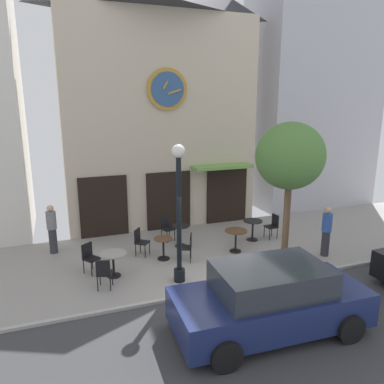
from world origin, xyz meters
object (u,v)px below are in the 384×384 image
Objects in this scene: cafe_chair_facing_street at (89,256)px; cafe_chair_curbside at (104,272)px; cafe_chair_near_tree at (140,240)px; pedestrian_grey at (52,228)px; parked_car_navy at (270,299)px; cafe_table_center at (113,259)px; street_tree at (290,157)px; cafe_table_near_door at (253,226)px; cafe_chair_corner at (167,226)px; pedestrian_blue at (326,231)px; cafe_table_center_left at (163,245)px; cafe_chair_by_entrance at (188,245)px; cafe_chair_near_lamp at (273,224)px; street_lamp at (179,214)px; cafe_table_rightmost at (181,233)px; cafe_table_center_right at (236,236)px.

cafe_chair_curbside is at bearing -77.82° from cafe_chair_facing_street.
cafe_chair_curbside and cafe_chair_near_tree have the same top height.
parked_car_navy is at bearing -54.53° from pedestrian_grey.
cafe_table_center is 0.86× the size of cafe_chair_curbside.
cafe_table_center is at bearing -56.26° from pedestrian_grey.
street_tree is 1.02× the size of parked_car_navy.
pedestrian_grey is at bearing 123.74° from cafe_table_center.
cafe_chair_corner reaches higher than cafe_table_near_door.
cafe_table_center is at bearing 172.69° from pedestrian_blue.
cafe_chair_facing_street is 3.39m from cafe_chair_corner.
cafe_table_center_left is 1.70m from cafe_chair_corner.
pedestrian_blue is (5.10, -1.55, 0.39)m from cafe_table_center_left.
cafe_table_near_door is 0.84× the size of cafe_chair_curbside.
cafe_table_center is at bearing -158.24° from cafe_table_center_left.
parked_car_navy is at bearing -84.66° from cafe_chair_corner.
pedestrian_blue is 0.38× the size of parked_car_navy.
cafe_chair_by_entrance is (1.32, -1.00, 0.00)m from cafe_chair_near_tree.
cafe_table_near_door is at bearing 8.22° from cafe_table_center_left.
pedestrian_blue is at bearing -7.31° from cafe_table_center.
street_lamp is at bearing -154.54° from cafe_chair_near_lamp.
street_lamp is 2.43m from cafe_table_center.
street_lamp reaches higher than pedestrian_grey.
cafe_chair_near_tree is at bearing -23.61° from pedestrian_grey.
cafe_chair_near_tree is 1.57m from cafe_chair_corner.
pedestrian_blue is (1.57, -2.06, 0.33)m from cafe_table_near_door.
cafe_chair_curbside is (-2.07, 0.22, -1.45)m from street_lamp.
parked_car_navy is (4.49, -6.31, -0.10)m from pedestrian_grey.
cafe_table_near_door is 0.84× the size of cafe_chair_near_tree.
cafe_chair_near_tree is 1.00× the size of cafe_chair_by_entrance.
cafe_table_center is (-1.71, 0.94, -1.45)m from street_lamp.
street_tree is 5.48m from cafe_chair_near_tree.
cafe_chair_near_lamp and cafe_chair_corner have the same top height.
cafe_table_near_door is at bearing -10.42° from pedestrian_grey.
cafe_chair_by_entrance is 2.01m from cafe_chair_corner.
cafe_chair_curbside is at bearing -131.35° from cafe_chair_corner.
street_lamp is 4.33× the size of cafe_chair_near_lamp.
cafe_chair_near_lamp is at bearing 10.58° from cafe_table_center.
cafe_table_center is 2.98m from cafe_table_rightmost.
cafe_table_center_right is 4.49m from parked_car_navy.
cafe_table_center_right reaches higher than cafe_table_center.
parked_car_navy is (-2.13, -2.63, -2.67)m from street_tree.
pedestrian_blue is (6.80, -0.87, 0.33)m from cafe_table_center.
pedestrian_grey is at bearing 152.00° from cafe_table_center_left.
cafe_chair_by_entrance is 0.54× the size of pedestrian_blue.
cafe_chair_facing_street is 1.00× the size of cafe_chair_corner.
cafe_table_center is at bearing -167.20° from cafe_table_near_door.
cafe_table_center_left is 0.16× the size of parked_car_navy.
street_lamp is 4.33× the size of cafe_chair_facing_street.
cafe_table_rightmost is 3.51m from cafe_chair_near_lamp.
cafe_table_center is 3.22m from cafe_chair_corner.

